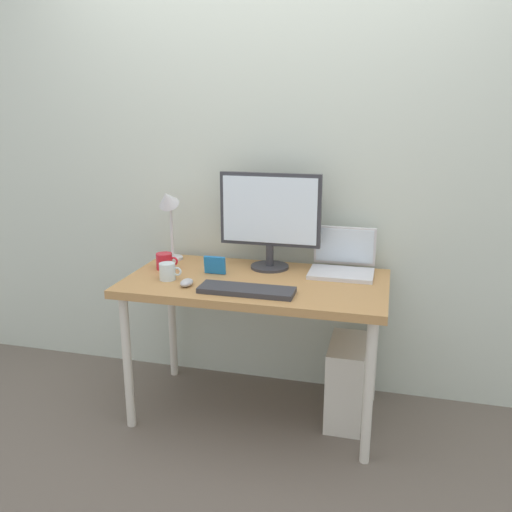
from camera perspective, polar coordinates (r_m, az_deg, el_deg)
name	(u,v)px	position (r m, az deg, el deg)	size (l,w,h in m)	color
ground_plane	(256,411)	(2.94, 0.00, -16.25)	(6.00, 6.00, 0.00)	#665B51
back_wall	(275,156)	(2.89, 1.99, 10.59)	(4.40, 0.04, 2.60)	silver
desk	(256,293)	(2.65, 0.00, -3.95)	(1.28, 0.67, 0.74)	#B7844C
monitor	(270,215)	(2.74, 1.50, 4.35)	(0.53, 0.20, 0.50)	#333338
laptop	(343,262)	(2.76, 9.22, -0.60)	(0.32, 0.26, 0.23)	silver
desk_lamp	(168,209)	(2.92, -9.33, 4.94)	(0.11, 0.16, 0.41)	silver
keyboard	(247,290)	(2.44, -1.01, -3.66)	(0.44, 0.14, 0.02)	#333338
mouse	(187,283)	(2.55, -7.41, -2.83)	(0.06, 0.09, 0.03)	#B2B2B7
coffee_mug	(165,261)	(2.83, -9.74, -0.55)	(0.12, 0.08, 0.08)	red
glass_cup	(168,271)	(2.65, -9.40, -1.64)	(0.11, 0.08, 0.08)	silver
photo_frame	(215,265)	(2.70, -4.42, -0.97)	(0.11, 0.02, 0.09)	#1E72BF
computer_tower	(346,381)	(2.82, 9.62, -13.03)	(0.18, 0.36, 0.42)	silver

